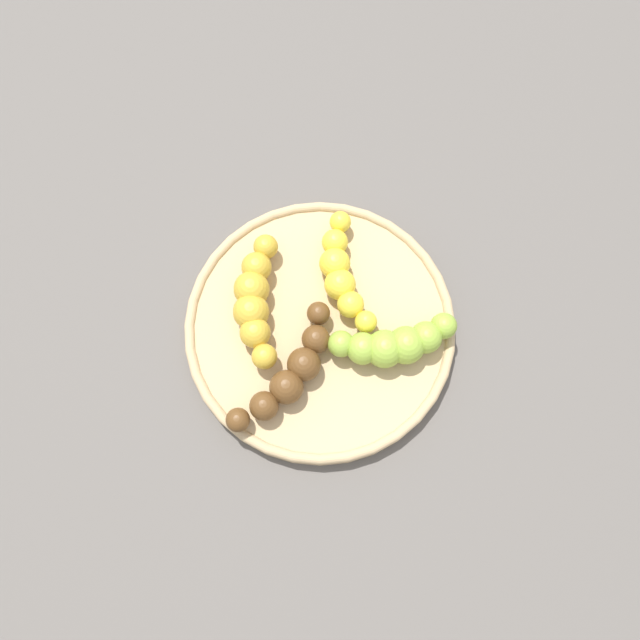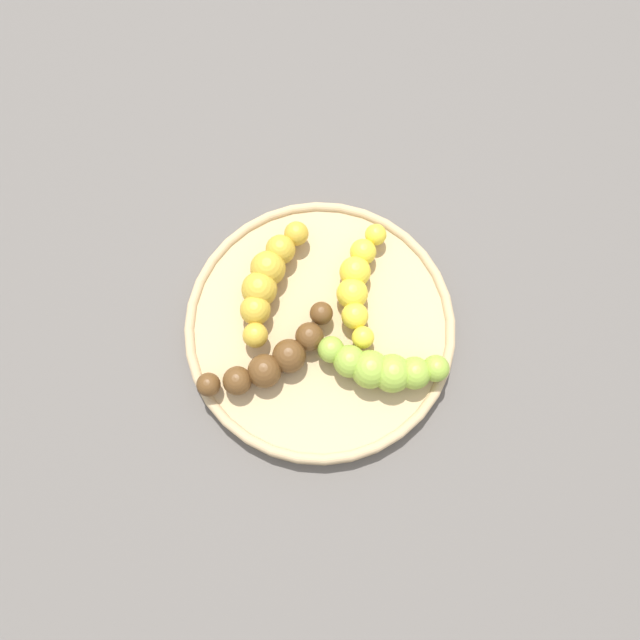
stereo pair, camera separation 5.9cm
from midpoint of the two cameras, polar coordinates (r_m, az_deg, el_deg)
name	(u,v)px [view 2 (the right image)]	position (r m, az deg, el deg)	size (l,w,h in m)	color
ground_plane	(320,330)	(0.63, 2.66, -1.43)	(2.40, 2.40, 0.00)	#56514C
fruit_bowl	(320,327)	(0.62, 2.71, -1.14)	(0.27, 0.27, 0.02)	tan
banana_overripe	(274,359)	(0.58, -1.40, -4.15)	(0.11, 0.12, 0.03)	#593819
banana_green	(382,368)	(0.59, 8.56, -4.89)	(0.04, 0.13, 0.04)	#8CAD38
banana_yellow	(358,283)	(0.61, 6.28, 2.92)	(0.13, 0.04, 0.03)	yellow
banana_spotted	(267,280)	(0.60, -2.15, 3.23)	(0.13, 0.06, 0.04)	gold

